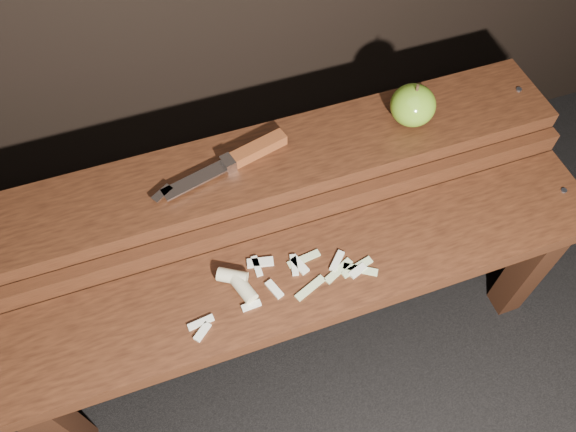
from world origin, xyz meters
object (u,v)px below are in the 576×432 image
object	(u,v)px
bench_rear_tier	(271,185)
bench_front_tier	(308,292)
knife	(243,156)
apple	(413,105)

from	to	relation	value
bench_rear_tier	bench_front_tier	bearing A→B (deg)	-90.00
bench_front_tier	bench_rear_tier	size ratio (longest dim) A/B	1.00
bench_front_tier	knife	bearing A→B (deg)	101.84
apple	knife	size ratio (longest dim) A/B	0.33
bench_rear_tier	apple	size ratio (longest dim) A/B	12.78
bench_rear_tier	knife	world-z (taller)	knife
bench_rear_tier	apple	world-z (taller)	apple
bench_rear_tier	knife	size ratio (longest dim) A/B	4.25
bench_front_tier	bench_rear_tier	distance (m)	0.23
knife	apple	bearing A→B (deg)	-1.70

